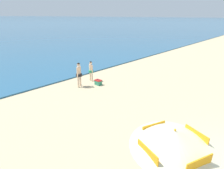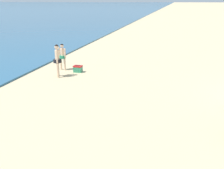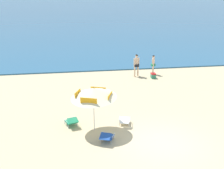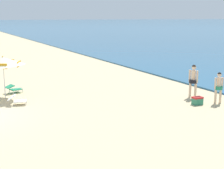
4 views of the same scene
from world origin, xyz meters
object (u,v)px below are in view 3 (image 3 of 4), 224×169
Objects in this scene: beach_umbrella_striped_main at (94,93)px; person_standing_near_shore at (153,63)px; person_standing_beside at (136,64)px; lounge_chair_beside_umbrella at (72,121)px; cooler_box at (153,76)px; lounge_chair_facing_sea at (107,137)px; lounge_chair_under_umbrella at (125,120)px.

person_standing_near_shore is at bearing 58.21° from beach_umbrella_striped_main.
person_standing_beside is at bearing -166.69° from person_standing_near_shore.
cooler_box is at bearing 49.28° from lounge_chair_beside_umbrella.
lounge_chair_facing_sea is (0.44, -1.33, -1.72)m from beach_umbrella_striped_main.
beach_umbrella_striped_main reaches higher than cooler_box.
lounge_chair_under_umbrella is 1.02× the size of lounge_chair_beside_umbrella.
lounge_chair_facing_sea is 11.05m from cooler_box.
lounge_chair_under_umbrella is at bearing -107.41° from person_standing_beside.
lounge_chair_beside_umbrella is 10.16m from person_standing_beside.
lounge_chair_facing_sea reaches higher than cooler_box.
lounge_chair_under_umbrella is 0.62× the size of person_standing_near_shore.
cooler_box is (3.98, 8.10, -0.07)m from lounge_chair_under_umbrella.
lounge_chair_beside_umbrella is 2.51m from lounge_chair_facing_sea.
person_standing_beside reaches higher than lounge_chair_under_umbrella.
lounge_chair_under_umbrella is at bearing 54.66° from lounge_chair_facing_sea.
cooler_box is (6.71, 7.80, -0.08)m from lounge_chair_beside_umbrella.
beach_umbrella_striped_main is at bearing 108.38° from lounge_chair_facing_sea.
lounge_chair_under_umbrella is at bearing 11.53° from beach_umbrella_striped_main.
person_standing_near_shore is (7.00, 8.87, 0.65)m from lounge_chair_beside_umbrella.
beach_umbrella_striped_main is 11.24m from person_standing_near_shore.
cooler_box is at bearing -105.16° from person_standing_near_shore.
beach_umbrella_striped_main is 1.78× the size of person_standing_beside.
lounge_chair_facing_sea is 0.56× the size of person_standing_beside.
beach_umbrella_striped_main reaches higher than lounge_chair_facing_sea.
lounge_chair_facing_sea is at bearing -110.62° from person_standing_beside.
lounge_chair_beside_umbrella is at bearing 173.53° from lounge_chair_under_umbrella.
person_standing_near_shore is 1.33m from cooler_box.
lounge_chair_facing_sea is (1.55, -1.97, -0.00)m from lounge_chair_beside_umbrella.
lounge_chair_beside_umbrella is at bearing -128.29° from person_standing_near_shore.
lounge_chair_beside_umbrella is at bearing -122.84° from person_standing_beside.
lounge_chair_facing_sea is 1.99× the size of cooler_box.
person_standing_near_shore is at bearing 65.04° from lounge_chair_under_umbrella.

